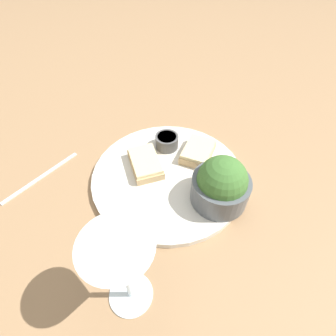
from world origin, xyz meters
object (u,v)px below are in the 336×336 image
object	(u,v)px
salad_bowl	(221,185)
cheese_toast_far	(198,152)
wine_glass	(121,263)
cheese_toast_near	(145,163)
fork	(41,176)
sauce_ramekin	(165,141)

from	to	relation	value
salad_bowl	cheese_toast_far	xyz separation A→B (m)	(-0.12, -0.03, -0.03)
wine_glass	cheese_toast_near	bearing A→B (deg)	176.38
cheese_toast_near	cheese_toast_far	bearing A→B (deg)	105.31
fork	salad_bowl	bearing A→B (deg)	78.39
cheese_toast_near	wine_glass	bearing A→B (deg)	-3.62
salad_bowl	fork	world-z (taller)	salad_bowl
sauce_ramekin	fork	xyz separation A→B (m)	(0.08, -0.28, -0.03)
cheese_toast_near	fork	size ratio (longest dim) A/B	0.74
cheese_toast_far	wine_glass	xyz separation A→B (m)	(0.30, -0.14, 0.10)
salad_bowl	sauce_ramekin	bearing A→B (deg)	-146.66
cheese_toast_far	wine_glass	size ratio (longest dim) A/B	0.60
cheese_toast_near	fork	distance (m)	0.24
cheese_toast_near	cheese_toast_far	distance (m)	0.13
fork	cheese_toast_near	bearing A→B (deg)	92.89
salad_bowl	cheese_toast_near	distance (m)	0.18
cheese_toast_near	fork	world-z (taller)	cheese_toast_near
cheese_toast_near	wine_glass	distance (m)	0.28
sauce_ramekin	cheese_toast_near	size ratio (longest dim) A/B	0.49
cheese_toast_near	salad_bowl	bearing A→B (deg)	58.74
sauce_ramekin	cheese_toast_far	size ratio (longest dim) A/B	0.52
cheese_toast_far	fork	xyz separation A→B (m)	(0.05, -0.36, -0.02)
salad_bowl	cheese_toast_near	bearing A→B (deg)	-121.26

